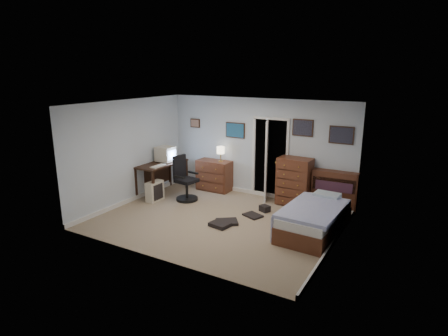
% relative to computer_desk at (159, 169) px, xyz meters
% --- Properties ---
extents(floor, '(5.00, 4.00, 0.02)m').
position_rel_computer_desk_xyz_m(floor, '(2.30, -0.84, -0.65)').
color(floor, gray).
rests_on(floor, ground).
extents(computer_desk, '(0.69, 1.45, 0.83)m').
position_rel_computer_desk_xyz_m(computer_desk, '(0.00, 0.00, 0.00)').
color(computer_desk, '#321D10').
rests_on(computer_desk, floor).
extents(crt_monitor, '(0.44, 0.41, 0.40)m').
position_rel_computer_desk_xyz_m(crt_monitor, '(0.12, 0.15, 0.40)').
color(crt_monitor, beige).
rests_on(crt_monitor, computer_desk).
extents(keyboard, '(0.17, 0.45, 0.03)m').
position_rel_computer_desk_xyz_m(keyboard, '(0.28, -0.35, 0.21)').
color(keyboard, beige).
rests_on(keyboard, computer_desk).
extents(pc_tower, '(0.24, 0.47, 0.50)m').
position_rel_computer_desk_xyz_m(pc_tower, '(0.30, -0.55, -0.39)').
color(pc_tower, beige).
rests_on(pc_tower, floor).
extents(office_chair, '(0.60, 0.60, 1.12)m').
position_rel_computer_desk_xyz_m(office_chair, '(0.90, -0.10, -0.21)').
color(office_chair, black).
rests_on(office_chair, floor).
extents(media_stack, '(0.18, 0.18, 0.87)m').
position_rel_computer_desk_xyz_m(media_stack, '(-0.02, 1.27, -0.20)').
color(media_stack, maroon).
rests_on(media_stack, floor).
extents(low_dresser, '(0.93, 0.47, 0.82)m').
position_rel_computer_desk_xyz_m(low_dresser, '(1.13, 0.94, -0.23)').
color(low_dresser, brown).
rests_on(low_dresser, floor).
extents(table_lamp, '(0.21, 0.21, 0.40)m').
position_rel_computer_desk_xyz_m(table_lamp, '(1.33, 0.94, 0.47)').
color(table_lamp, gold).
rests_on(table_lamp, low_dresser).
extents(doorway, '(0.96, 1.12, 2.05)m').
position_rel_computer_desk_xyz_m(doorway, '(2.65, 1.43, 0.36)').
color(doorway, black).
rests_on(doorway, floor).
extents(tall_dresser, '(0.81, 0.50, 1.16)m').
position_rel_computer_desk_xyz_m(tall_dresser, '(3.39, 0.91, -0.06)').
color(tall_dresser, brown).
rests_on(tall_dresser, floor).
extents(headboard_bookcase, '(1.05, 0.31, 0.93)m').
position_rel_computer_desk_xyz_m(headboard_bookcase, '(4.31, 1.02, -0.15)').
color(headboard_bookcase, brown).
rests_on(headboard_bookcase, floor).
extents(bed, '(1.11, 1.96, 0.63)m').
position_rel_computer_desk_xyz_m(bed, '(4.28, -0.43, -0.35)').
color(bed, brown).
rests_on(bed, floor).
extents(wall_posters, '(4.38, 0.04, 0.60)m').
position_rel_computer_desk_xyz_m(wall_posters, '(2.87, 1.14, 1.11)').
color(wall_posters, '#331E11').
rests_on(wall_posters, floor).
extents(floor_clutter, '(0.84, 1.57, 0.14)m').
position_rel_computer_desk_xyz_m(floor_clutter, '(2.67, -0.67, -0.60)').
color(floor_clutter, black).
rests_on(floor_clutter, floor).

